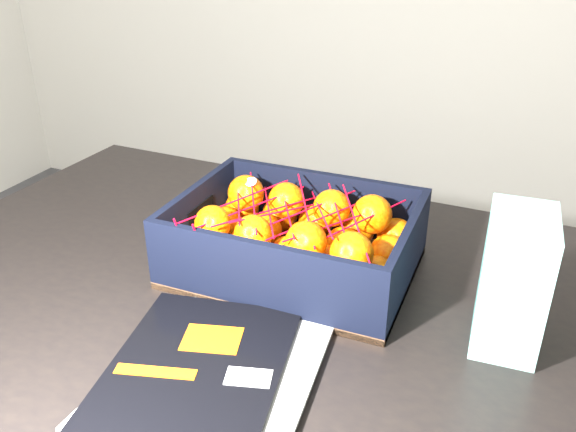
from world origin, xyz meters
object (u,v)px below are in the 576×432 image
at_px(produce_crate, 295,249).
at_px(retail_carton, 513,280).
at_px(table, 256,331).
at_px(magazine_stack, 208,376).

bearing_deg(produce_crate, retail_carton, -9.46).
height_order(table, retail_carton, retail_carton).
bearing_deg(table, produce_crate, 49.67).
xyz_separation_m(table, retail_carton, (0.37, 0.00, 0.19)).
xyz_separation_m(produce_crate, retail_carton, (0.32, -0.05, 0.05)).
bearing_deg(produce_crate, table, -130.33).
xyz_separation_m(magazine_stack, retail_carton, (0.32, 0.23, 0.08)).
distance_m(magazine_stack, retail_carton, 0.40).
bearing_deg(retail_carton, magazine_stack, -147.81).
distance_m(magazine_stack, produce_crate, 0.28).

